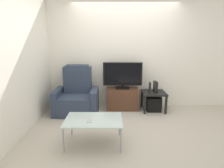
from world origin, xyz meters
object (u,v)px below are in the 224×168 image
tv_stand (122,99)px  television (123,75)px  subwoofer_box (153,104)px  coffee_table (94,121)px  book_upright (150,87)px  side_table (154,95)px  game_console (155,87)px  cell_phone (89,120)px  recliner_armchair (77,97)px

tv_stand → television: television is taller
subwoofer_box → tv_stand: bearing=171.5°
television → coffee_table: size_ratio=1.03×
book_upright → television: bearing=166.7°
side_table → game_console: (0.03, 0.01, 0.20)m
book_upright → game_console: (0.14, 0.03, 0.01)m
subwoofer_box → game_console: (0.04, 0.01, 0.41)m
book_upright → tv_stand: bearing=168.4°
television → cell_phone: television is taller
recliner_armchair → side_table: recliner_armchair is taller
television → coffee_table: (-0.53, -1.63, -0.44)m
subwoofer_box → coffee_table: size_ratio=0.37×
subwoofer_box → book_upright: 0.42m
book_upright → game_console: size_ratio=0.93×
tv_stand → side_table: 0.75m
tv_stand → cell_phone: tv_stand is taller
side_table → cell_phone: side_table is taller
game_console → cell_phone: bearing=-130.8°
recliner_armchair → cell_phone: recliner_armchair is taller
side_table → book_upright: bearing=-168.7°
cell_phone → coffee_table: bearing=43.8°
subwoofer_box → cell_phone: bearing=-130.2°
television → subwoofer_box: (0.73, -0.13, -0.67)m
side_table → game_console: size_ratio=2.16×
game_console → coffee_table: size_ratio=0.28×
subwoofer_box → coffee_table: coffee_table is taller
television → coffee_table: bearing=-108.1°
book_upright → cell_phone: size_ratio=1.56×
side_table → coffee_table: bearing=-130.1°
recliner_armchair → subwoofer_box: size_ratio=3.24×
subwoofer_box → cell_phone: cell_phone is taller
tv_stand → television: (0.00, 0.02, 0.58)m
tv_stand → subwoofer_box: size_ratio=2.27×
side_table → coffee_table: side_table is taller
recliner_armchair → subwoofer_box: (1.80, 0.12, -0.21)m
game_console → side_table: bearing=-164.1°
television → game_console: (0.77, -0.12, -0.26)m
tv_stand → subwoofer_box: tv_stand is taller
tv_stand → book_upright: bearing=-11.6°
tv_stand → game_console: game_console is taller
side_table → subwoofer_box: bearing=-135.0°
recliner_armchair → subwoofer_box: recliner_armchair is taller
coffee_table → book_upright: bearing=51.8°
book_upright → side_table: bearing=11.3°
tv_stand → television: size_ratio=0.82×
television → book_upright: 0.70m
subwoofer_box → cell_phone: size_ratio=2.22×
coffee_table → tv_stand: bearing=71.7°
cell_phone → game_console: bearing=46.0°
coffee_table → cell_phone: (-0.06, -0.06, 0.03)m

